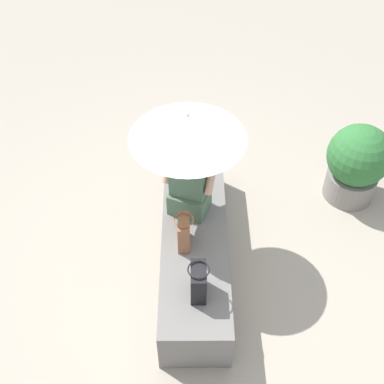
# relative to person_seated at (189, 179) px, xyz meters

# --- Properties ---
(ground_plane) EXTENTS (14.00, 14.00, 0.00)m
(ground_plane) POSITION_rel_person_seated_xyz_m (-0.25, -0.04, -0.85)
(ground_plane) COLOR #9E9384
(stone_bench) EXTENTS (2.18, 0.59, 0.46)m
(stone_bench) POSITION_rel_person_seated_xyz_m (-0.25, -0.04, -0.62)
(stone_bench) COLOR slate
(stone_bench) RESTS_ON ground
(person_seated) EXTENTS (0.38, 0.51, 0.90)m
(person_seated) POSITION_rel_person_seated_xyz_m (0.00, 0.00, 0.00)
(person_seated) COLOR #47664C
(person_seated) RESTS_ON stone_bench
(parasol) EXTENTS (0.96, 0.96, 1.14)m
(parasol) POSITION_rel_person_seated_xyz_m (-0.04, 0.01, 0.61)
(parasol) COLOR #B7B7BC
(parasol) RESTS_ON stone_bench
(handbag_black) EXTENTS (0.23, 0.17, 0.33)m
(handbag_black) POSITION_rel_person_seated_xyz_m (-0.92, -0.07, -0.23)
(handbag_black) COLOR black
(handbag_black) RESTS_ON stone_bench
(tote_bag_canvas) EXTENTS (0.23, 0.17, 0.32)m
(tote_bag_canvas) POSITION_rel_person_seated_xyz_m (-0.41, 0.05, -0.23)
(tote_bag_canvas) COLOR brown
(tote_bag_canvas) RESTS_ON stone_bench
(magazine) EXTENTS (0.33, 0.28, 0.01)m
(magazine) POSITION_rel_person_seated_xyz_m (0.53, -0.08, -0.38)
(magazine) COLOR #D83866
(magazine) RESTS_ON stone_bench
(planter_near) EXTENTS (0.65, 0.65, 0.89)m
(planter_near) POSITION_rel_person_seated_xyz_m (0.63, -1.72, -0.39)
(planter_near) COLOR gray
(planter_near) RESTS_ON ground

